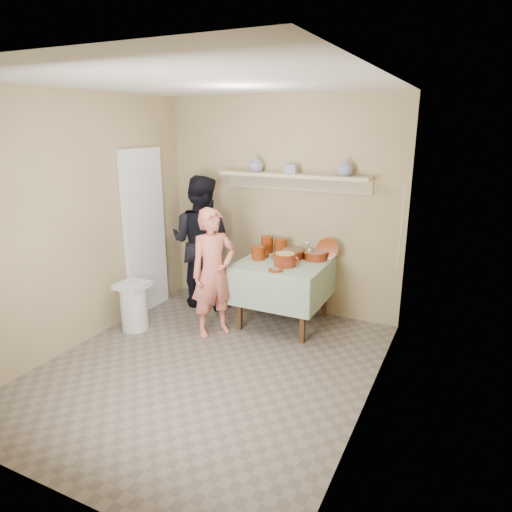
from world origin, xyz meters
The scene contains 22 objects.
ground centered at (0.00, 0.00, 0.00)m, with size 3.50×3.50×0.00m, color #6D6156.
tile_panel centered at (-1.46, 0.95, 1.00)m, with size 0.06×0.70×2.00m, color silver.
plate_stack_a centered at (-0.09, 1.55, 0.86)m, with size 0.15×0.15×0.20m, color #662006.
plate_stack_b centered at (0.09, 1.55, 0.85)m, with size 0.16×0.16×0.19m, color #662006.
bowl_stack centered at (-0.05, 1.22, 0.84)m, with size 0.15×0.15×0.15m, color #662006.
empty_bowl centered at (-0.05, 1.34, 0.79)m, with size 0.16×0.16×0.05m, color #662006.
propped_lid centered at (0.66, 1.57, 0.88)m, with size 0.26×0.26×0.02m, color #662006.
vase_right centered at (0.81, 1.64, 1.81)m, with size 0.18×0.18×0.19m, color navy.
vase_left centered at (-0.27, 1.61, 1.82)m, with size 0.19×0.19×0.20m, color navy.
ceramic_box centered at (0.18, 1.62, 1.77)m, with size 0.14×0.10×0.10m, color navy.
person_cook centered at (-0.34, 0.70, 0.71)m, with size 0.52×0.34×1.43m, color #D0695A.
person_helper centered at (-0.93, 1.38, 0.84)m, with size 0.81×0.63×1.67m, color black.
room_shell centered at (0.00, 0.00, 1.61)m, with size 3.04×3.54×2.62m.
serving_table centered at (0.25, 1.28, 0.64)m, with size 0.97×0.97×0.76m.
cazuela_meat_a centered at (0.28, 1.45, 0.82)m, with size 0.30×0.30×0.10m.
cazuela_meat_b centered at (0.55, 1.50, 0.82)m, with size 0.28×0.28×0.10m.
ladle centered at (0.48, 1.49, 0.87)m, with size 0.08×0.26×0.19m.
cazuela_rice centered at (0.32, 1.13, 0.85)m, with size 0.33×0.25×0.14m.
front_plate centered at (0.31, 0.91, 0.77)m, with size 0.16×0.16×0.03m.
wall_shelf centered at (0.20, 1.65, 1.67)m, with size 1.80×0.25×0.21m.
trash_bin centered at (-1.21, 0.38, 0.28)m, with size 0.32×0.32×0.56m.
electrical_cord centered at (1.47, 1.48, 1.25)m, with size 0.01×0.05×0.90m.
Camera 1 is at (2.14, -3.34, 2.27)m, focal length 32.00 mm.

